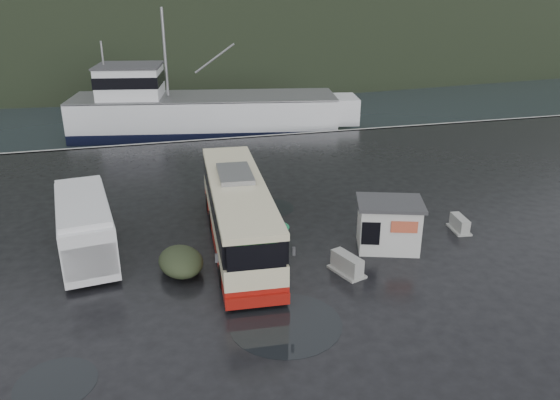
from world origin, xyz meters
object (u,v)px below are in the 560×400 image
object	(u,v)px
jersey_barrier_a	(347,273)
white_van	(89,255)
coach_bus	(239,243)
jersey_barrier_b	(408,241)
ticket_kiosk	(387,247)
dome_tent	(182,272)
jersey_barrier_c	(459,230)
waste_bin_left	(256,285)
waste_bin_right	(273,247)
fishing_trawler	(205,118)

from	to	relation	value
jersey_barrier_a	white_van	bearing A→B (deg)	157.38
coach_bus	jersey_barrier_b	distance (m)	8.05
ticket_kiosk	jersey_barrier_a	xyz separation A→B (m)	(-2.67, -1.75, 0.00)
dome_tent	jersey_barrier_b	world-z (taller)	dome_tent
ticket_kiosk	jersey_barrier_c	bearing A→B (deg)	29.36
waste_bin_left	jersey_barrier_c	world-z (taller)	waste_bin_left
coach_bus	jersey_barrier_a	world-z (taller)	coach_bus
jersey_barrier_c	waste_bin_right	bearing A→B (deg)	176.68
coach_bus	waste_bin_right	distance (m)	1.66
waste_bin_right	ticket_kiosk	world-z (taller)	ticket_kiosk
waste_bin_left	dome_tent	distance (m)	3.39
coach_bus	waste_bin_left	bearing A→B (deg)	-86.84
jersey_barrier_c	jersey_barrier_b	bearing A→B (deg)	-171.56
ticket_kiosk	jersey_barrier_b	size ratio (longest dim) A/B	1.72
fishing_trawler	dome_tent	bearing A→B (deg)	-89.13
white_van	ticket_kiosk	bearing A→B (deg)	-18.62
white_van	jersey_barrier_c	size ratio (longest dim) A/B	4.53
white_van	ticket_kiosk	distance (m)	13.63
waste_bin_right	jersey_barrier_c	bearing A→B (deg)	-3.32
jersey_barrier_a	fishing_trawler	size ratio (longest dim) A/B	0.06
fishing_trawler	jersey_barrier_c	bearing A→B (deg)	-61.12
ticket_kiosk	jersey_barrier_a	world-z (taller)	ticket_kiosk
waste_bin_left	waste_bin_right	size ratio (longest dim) A/B	0.88
waste_bin_right	jersey_barrier_b	world-z (taller)	waste_bin_right
ticket_kiosk	waste_bin_right	bearing A→B (deg)	-176.46
waste_bin_left	fishing_trawler	bearing A→B (deg)	86.56
jersey_barrier_b	waste_bin_right	bearing A→B (deg)	171.24
white_van	jersey_barrier_c	bearing A→B (deg)	-13.28
waste_bin_left	coach_bus	bearing A→B (deg)	89.42
dome_tent	jersey_barrier_b	distance (m)	10.74
coach_bus	jersey_barrier_a	size ratio (longest dim) A/B	6.94
coach_bus	fishing_trawler	xyz separation A→B (m)	(1.74, 25.72, 0.00)
waste_bin_left	ticket_kiosk	distance (m)	6.83
fishing_trawler	waste_bin_left	bearing A→B (deg)	-83.12
jersey_barrier_c	fishing_trawler	bearing A→B (deg)	108.56
dome_tent	jersey_barrier_c	xyz separation A→B (m)	(13.71, 0.73, 0.00)
jersey_barrier_c	waste_bin_left	bearing A→B (deg)	-166.67
coach_bus	jersey_barrier_b	xyz separation A→B (m)	(7.85, -1.77, 0.00)
coach_bus	jersey_barrier_c	size ratio (longest dim) A/B	7.99
waste_bin_left	waste_bin_right	bearing A→B (deg)	64.23
coach_bus	white_van	size ratio (longest dim) A/B	1.77
waste_bin_left	jersey_barrier_c	xyz separation A→B (m)	(10.86, 2.57, 0.00)
coach_bus	jersey_barrier_c	bearing A→B (deg)	-3.27
coach_bus	waste_bin_left	distance (m)	3.91
white_van	ticket_kiosk	xyz separation A→B (m)	(13.35, -2.70, 0.00)
fishing_trawler	jersey_barrier_a	bearing A→B (deg)	-75.52
white_van	fishing_trawler	world-z (taller)	fishing_trawler
waste_bin_left	ticket_kiosk	bearing A→B (deg)	14.90
ticket_kiosk	waste_bin_left	bearing A→B (deg)	-146.61
jersey_barrier_b	ticket_kiosk	bearing A→B (deg)	-163.71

